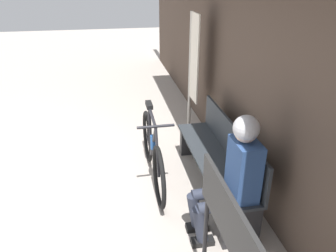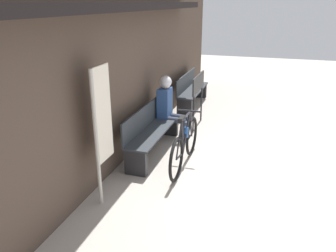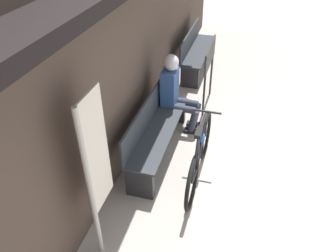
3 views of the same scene
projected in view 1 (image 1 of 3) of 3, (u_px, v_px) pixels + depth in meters
storefront_wall at (252, 42)px, 3.48m from camera, size 12.00×0.56×3.20m
park_bench_near at (218, 159)px, 3.72m from camera, size 1.84×0.42×0.84m
bicycle at (153, 152)px, 3.93m from camera, size 1.66×0.40×0.93m
person_seated at (234, 171)px, 2.94m from camera, size 0.34×0.61×1.26m
banner_pole at (193, 63)px, 4.84m from camera, size 0.45×0.05×1.83m
signboard at (226, 228)px, 2.07m from camera, size 0.97×0.04×1.14m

